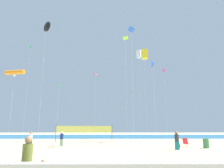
% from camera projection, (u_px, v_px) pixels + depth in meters
% --- Properties ---
extents(ground_plane, '(120.00, 120.00, 0.00)m').
position_uv_depth(ground_plane, '(90.00, 151.00, 17.62)').
color(ground_plane, '#D1BC89').
extents(ocean_band, '(120.00, 20.00, 0.01)m').
position_uv_depth(ocean_band, '(102.00, 136.00, 45.59)').
color(ocean_band, '#1E6B99').
rests_on(ocean_band, ground).
extents(mother_figure, '(0.38, 0.38, 1.67)m').
position_uv_depth(mother_figure, '(27.00, 157.00, 7.69)').
color(mother_figure, '#99B28C').
rests_on(mother_figure, ground).
extents(beachgoer_charcoal_shirt, '(0.38, 0.38, 1.66)m').
position_uv_depth(beachgoer_charcoal_shirt, '(177.00, 140.00, 18.56)').
color(beachgoer_charcoal_shirt, '#19727A').
rests_on(beachgoer_charcoal_shirt, ground).
extents(beachgoer_navy_shirt, '(0.36, 0.36, 1.56)m').
position_uv_depth(beachgoer_navy_shirt, '(62.00, 138.00, 22.18)').
color(beachgoer_navy_shirt, '#99B28C').
rests_on(beachgoer_navy_shirt, ground).
extents(beachgoer_white_shirt, '(0.36, 0.36, 1.58)m').
position_uv_depth(beachgoer_white_shirt, '(31.00, 138.00, 22.42)').
color(beachgoer_white_shirt, navy).
rests_on(beachgoer_white_shirt, ground).
extents(folding_beach_chair, '(0.52, 0.65, 0.89)m').
position_uv_depth(folding_beach_chair, '(186.00, 142.00, 21.12)').
color(folding_beach_chair, red).
rests_on(folding_beach_chair, ground).
extents(trash_barrel, '(0.56, 0.56, 0.91)m').
position_uv_depth(trash_barrel, '(206.00, 143.00, 19.93)').
color(trash_barrel, '#3F7F4C').
rests_on(trash_barrel, ground).
extents(volleyball_net, '(7.89, 0.16, 2.40)m').
position_uv_depth(volleyball_net, '(84.00, 130.00, 28.40)').
color(volleyball_net, '#4C4C51').
rests_on(volleyball_net, ground).
extents(beach_handbag, '(0.37, 0.19, 0.30)m').
position_uv_depth(beach_handbag, '(178.00, 146.00, 20.70)').
color(beach_handbag, maroon).
rests_on(beach_handbag, ground).
extents(kite_white_box, '(1.26, 1.26, 16.76)m').
position_uv_depth(kite_white_box, '(139.00, 54.00, 39.90)').
color(kite_white_box, silver).
rests_on(kite_white_box, ground).
extents(kite_yellow_box, '(0.97, 0.97, 14.12)m').
position_uv_depth(kite_yellow_box, '(144.00, 54.00, 32.33)').
color(kite_yellow_box, silver).
rests_on(kite_yellow_box, ground).
extents(kite_red_diamond, '(0.60, 0.59, 10.76)m').
position_uv_depth(kite_red_diamond, '(95.00, 75.00, 33.50)').
color(kite_red_diamond, silver).
rests_on(kite_red_diamond, ground).
extents(kite_green_diamond, '(0.47, 0.48, 8.14)m').
position_uv_depth(kite_green_diamond, '(59.00, 87.00, 29.52)').
color(kite_green_diamond, silver).
rests_on(kite_green_diamond, ground).
extents(kite_green_delta, '(0.54, 1.02, 16.38)m').
position_uv_depth(kite_green_delta, '(31.00, 47.00, 35.73)').
color(kite_green_delta, silver).
rests_on(kite_green_delta, ground).
extents(kite_black_delta, '(1.18, 0.95, 14.61)m').
position_uv_depth(kite_black_delta, '(46.00, 26.00, 24.58)').
color(kite_black_delta, silver).
rests_on(kite_black_delta, ground).
extents(kite_blue_delta, '(0.60, 1.25, 11.57)m').
position_uv_depth(kite_blue_delta, '(153.00, 63.00, 29.13)').
color(kite_blue_delta, silver).
rests_on(kite_blue_delta, ground).
extents(kite_orange_tube, '(2.48, 0.96, 8.81)m').
position_uv_depth(kite_orange_tube, '(15.00, 72.00, 24.69)').
color(kite_orange_tube, silver).
rests_on(kite_orange_tube, ground).
extents(kite_magenta_diamond, '(0.78, 0.78, 11.89)m').
position_uv_depth(kite_magenta_diamond, '(164.00, 71.00, 35.06)').
color(kite_magenta_diamond, silver).
rests_on(kite_magenta_diamond, ground).
extents(kite_lime_diamond, '(0.83, 0.84, 12.93)m').
position_uv_depth(kite_lime_diamond, '(125.00, 39.00, 24.93)').
color(kite_lime_diamond, silver).
rests_on(kite_lime_diamond, ground).
extents(kite_blue_diamond, '(0.82, 0.81, 13.16)m').
position_uv_depth(kite_blue_diamond, '(132.00, 31.00, 23.08)').
color(kite_blue_diamond, silver).
rests_on(kite_blue_diamond, ground).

